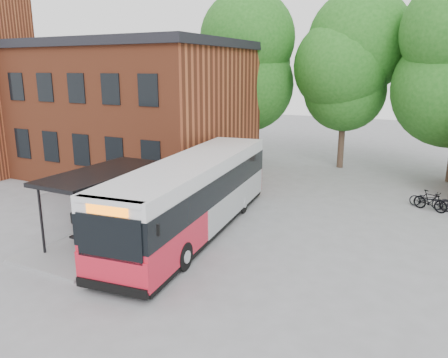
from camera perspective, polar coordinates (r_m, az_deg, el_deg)
The scene contains 8 objects.
ground at distance 17.16m, azimuth -1.39°, elevation -9.26°, with size 100.00×100.00×0.00m, color slate.
station_building at distance 30.81m, azimuth -14.95°, elevation 8.95°, with size 18.40×10.40×8.50m, color brown, non-canonical shape.
bus_shelter at distance 18.40m, azimuth -15.38°, elevation -3.32°, with size 3.60×7.00×2.90m, color black, non-canonical shape.
tree_0 at distance 32.77m, azimuth 2.82°, elevation 11.88°, with size 7.92×7.92×11.00m, color #1D5A18, non-canonical shape.
tree_1 at distance 31.53m, azimuth 15.46°, elevation 10.76°, with size 7.92×7.92×10.40m, color #1D5A18, non-canonical shape.
city_bus at distance 18.57m, azimuth -3.90°, elevation -2.24°, with size 2.65×12.45×3.16m, color red, non-canonical shape.
bicycle_0 at distance 24.25m, azimuth 24.92°, elevation -2.45°, with size 0.57×1.64×0.86m, color black.
bicycle_1 at distance 23.79m, azimuth 25.35°, elevation -2.60°, with size 0.48×1.70×1.02m, color black.
Camera 1 is at (7.57, -13.80, 6.84)m, focal length 35.00 mm.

